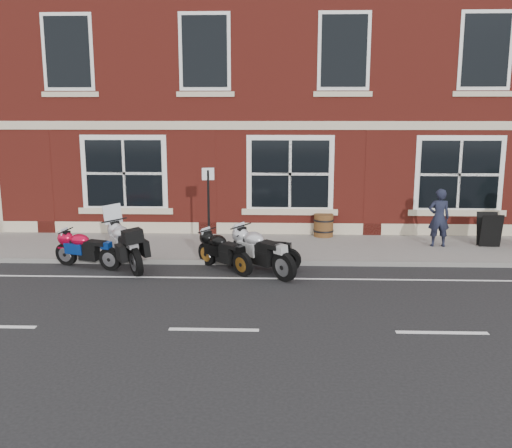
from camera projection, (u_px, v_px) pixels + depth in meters
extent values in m
plane|color=black|center=(228.00, 281.00, 13.03)|extent=(80.00, 80.00, 0.00)
cube|color=slate|center=(237.00, 247.00, 15.96)|extent=(30.00, 3.00, 0.12)
cube|color=slate|center=(233.00, 262.00, 14.41)|extent=(30.00, 0.16, 0.12)
cube|color=maroon|center=(249.00, 54.00, 22.16)|extent=(24.00, 12.00, 12.00)
cylinder|color=black|center=(119.00, 248.00, 14.71)|extent=(0.48, 0.67, 0.70)
cylinder|color=black|center=(137.00, 261.00, 13.35)|extent=(0.48, 0.67, 0.70)
cube|color=black|center=(126.00, 239.00, 14.00)|extent=(0.67, 0.88, 0.24)
ellipsoid|color=#A6A6AA|center=(124.00, 233.00, 14.12)|extent=(0.65, 0.72, 0.35)
cube|color=black|center=(131.00, 239.00, 13.61)|extent=(0.55, 0.66, 0.11)
cube|color=silver|center=(118.00, 213.00, 14.52)|extent=(0.42, 0.27, 0.49)
cylinder|color=black|center=(67.00, 254.00, 14.31)|extent=(0.59, 0.30, 0.58)
cylinder|color=black|center=(111.00, 259.00, 13.84)|extent=(0.59, 0.30, 0.58)
cube|color=black|center=(86.00, 244.00, 14.03)|extent=(0.76, 0.45, 0.20)
ellipsoid|color=#A80726|center=(82.00, 239.00, 14.06)|extent=(0.59, 0.48, 0.29)
cube|color=black|center=(99.00, 242.00, 13.89)|extent=(0.55, 0.39, 0.09)
cylinder|color=black|center=(208.00, 254.00, 14.30)|extent=(0.50, 0.50, 0.59)
cylinder|color=black|center=(244.00, 264.00, 13.34)|extent=(0.50, 0.50, 0.59)
cube|color=black|center=(224.00, 246.00, 13.79)|extent=(0.68, 0.68, 0.20)
ellipsoid|color=black|center=(220.00, 240.00, 13.87)|extent=(0.60, 0.60, 0.29)
cube|color=black|center=(234.00, 245.00, 13.52)|extent=(0.53, 0.53, 0.09)
cylinder|color=black|center=(242.00, 254.00, 14.08)|extent=(0.57, 0.60, 0.68)
cylinder|color=black|center=(285.00, 267.00, 12.93)|extent=(0.57, 0.60, 0.68)
cube|color=black|center=(261.00, 245.00, 13.47)|extent=(0.77, 0.80, 0.23)
ellipsoid|color=#ABABB0|center=(257.00, 238.00, 13.57)|extent=(0.69, 0.70, 0.34)
cube|color=black|center=(274.00, 244.00, 13.14)|extent=(0.60, 0.62, 0.11)
cylinder|color=black|center=(239.00, 256.00, 14.09)|extent=(0.58, 0.24, 0.57)
cylinder|color=black|center=(290.00, 260.00, 13.76)|extent=(0.58, 0.24, 0.57)
cube|color=black|center=(262.00, 246.00, 13.88)|extent=(0.74, 0.37, 0.20)
ellipsoid|color=black|center=(257.00, 241.00, 13.89)|extent=(0.56, 0.42, 0.28)
cube|color=black|center=(276.00, 244.00, 13.77)|extent=(0.53, 0.34, 0.09)
imported|color=black|center=(439.00, 218.00, 15.70)|extent=(0.60, 0.41, 1.61)
cylinder|color=#433011|center=(324.00, 225.00, 17.06)|extent=(0.58, 0.58, 0.67)
cylinder|color=black|center=(323.00, 231.00, 17.09)|extent=(0.61, 0.61, 0.05)
cylinder|color=black|center=(324.00, 220.00, 17.02)|extent=(0.61, 0.61, 0.05)
cylinder|color=black|center=(209.00, 212.00, 14.97)|extent=(0.06, 0.06, 2.19)
cube|color=silver|center=(208.00, 174.00, 14.78)|extent=(0.32, 0.08, 0.32)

